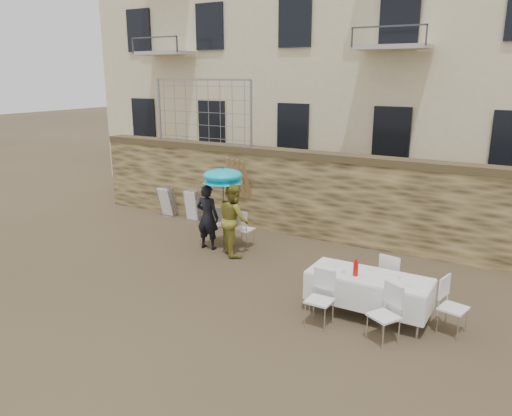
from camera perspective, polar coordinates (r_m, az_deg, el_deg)
The scene contains 17 objects.
ground at distance 9.60m, azimuth -8.91°, elevation -10.77°, with size 80.00×80.00×0.00m, color brown.
stone_wall at distance 13.24m, azimuth 4.65°, elevation 1.69°, with size 13.00×0.50×2.20m, color olive.
chain_link_fence at distance 14.47m, azimuth -6.11°, elevation 10.82°, with size 3.20×0.06×1.80m, color gray, non-canonical shape.
man_suit at distance 12.14m, azimuth -5.56°, elevation -1.03°, with size 0.58×0.38×1.60m, color black.
woman_dress at distance 11.71m, azimuth -2.59°, elevation -1.27°, with size 0.84×0.65×1.72m, color gold.
umbrella at distance 11.76m, azimuth -3.81°, elevation 3.44°, with size 0.98×0.98×1.90m.
couple_chair_left at distance 12.66m, azimuth -4.06°, elevation -1.83°, with size 0.48×0.48×0.96m, color white, non-canonical shape.
couple_chair_right at distance 12.29m, azimuth -1.37°, elevation -2.32°, with size 0.48×0.48×0.96m, color white, non-canonical shape.
banquet_table at distance 8.97m, azimuth 12.80°, elevation -7.74°, with size 2.10×0.85×0.78m.
soda_bottle at distance 8.83m, azimuth 11.32°, elevation -6.81°, with size 0.09×0.09×0.26m, color red.
table_chair_front_left at distance 8.61m, azimuth 7.28°, elevation -10.30°, with size 0.48×0.48×0.96m, color white, non-canonical shape.
table_chair_front_right at distance 8.30m, azimuth 14.41°, elevation -11.72°, with size 0.48×0.48×0.96m, color white, non-canonical shape.
table_chair_back at distance 9.73m, azimuth 15.31°, elevation -7.66°, with size 0.48×0.48×0.96m, color white, non-canonical shape.
table_chair_side at distance 8.90m, azimuth 21.64°, elevation -10.44°, with size 0.48×0.48×0.96m, color white, non-canonical shape.
chair_stack_left at distance 15.27m, azimuth -9.77°, elevation 0.86°, with size 0.46×0.40×0.92m, color white, non-canonical shape.
chair_stack_right at distance 14.72m, azimuth -7.09°, elevation 0.43°, with size 0.46×0.32×0.92m, color white, non-canonical shape.
wood_planks at distance 13.75m, azimuth -1.67°, elevation 1.81°, with size 0.70×0.20×2.00m, color #A37749, non-canonical shape.
Camera 1 is at (5.58, -6.61, 4.15)m, focal length 35.00 mm.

